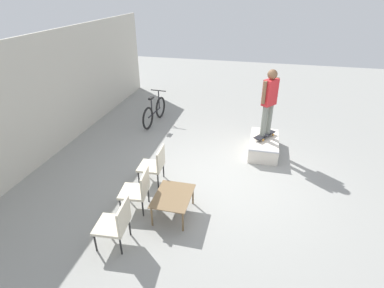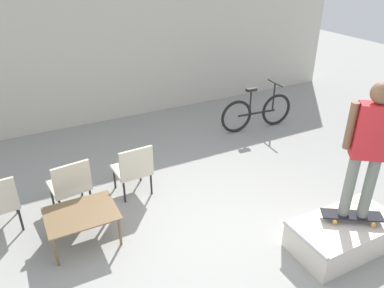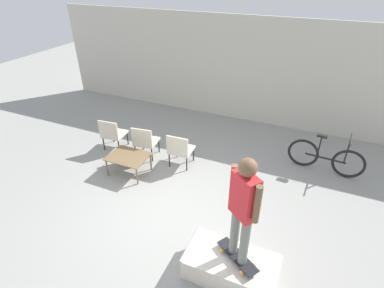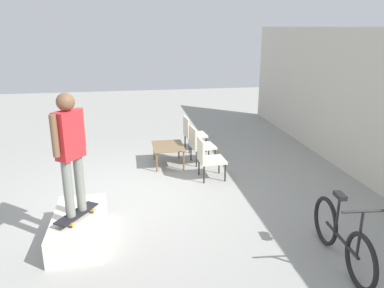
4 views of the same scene
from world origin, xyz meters
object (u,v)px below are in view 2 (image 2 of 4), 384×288
(skateboard_on_ramp, at_px, (352,215))
(bicycle, at_px, (257,112))
(patio_chair_center, at_px, (70,184))
(coffee_table, at_px, (81,216))
(skate_ramp_box, at_px, (344,234))
(person_skater, at_px, (370,143))
(patio_chair_right, at_px, (133,168))

(skateboard_on_ramp, bearing_deg, bicycle, 105.90)
(patio_chair_center, bearing_deg, coffee_table, 82.49)
(skate_ramp_box, xyz_separation_m, bicycle, (1.15, 3.46, 0.18))
(coffee_table, relative_size, patio_chair_center, 1.04)
(bicycle, bearing_deg, skateboard_on_ramp, -102.80)
(skate_ramp_box, height_order, patio_chair_center, patio_chair_center)
(person_skater, bearing_deg, bicycle, 109.63)
(patio_chair_center, xyz_separation_m, patio_chair_right, (0.94, -0.00, 0.00))
(bicycle, bearing_deg, coffee_table, -151.25)
(skate_ramp_box, relative_size, skateboard_on_ramp, 1.93)
(skateboard_on_ramp, relative_size, patio_chair_center, 0.84)
(patio_chair_center, distance_m, bicycle, 4.22)
(coffee_table, distance_m, patio_chair_center, 0.71)
(skate_ramp_box, height_order, skateboard_on_ramp, skateboard_on_ramp)
(skateboard_on_ramp, distance_m, person_skater, 1.02)
(skate_ramp_box, relative_size, person_skater, 0.81)
(coffee_table, distance_m, patio_chair_right, 1.19)
(skate_ramp_box, distance_m, bicycle, 3.65)
(person_skater, bearing_deg, coffee_table, -171.58)
(patio_chair_center, bearing_deg, person_skater, 135.29)
(patio_chair_center, height_order, patio_chair_right, same)
(person_skater, height_order, patio_chair_center, person_skater)
(skateboard_on_ramp, height_order, bicycle, bicycle)
(patio_chair_right, bearing_deg, patio_chair_center, -2.53)
(person_skater, bearing_deg, skateboard_on_ramp, -53.05)
(person_skater, xyz_separation_m, bicycle, (1.08, 3.46, -1.12))
(coffee_table, xyz_separation_m, patio_chair_center, (0.01, 0.71, 0.07))
(patio_chair_right, bearing_deg, skateboard_on_ramp, 128.70)
(skateboard_on_ramp, height_order, coffee_table, skateboard_on_ramp)
(patio_chair_right, bearing_deg, bicycle, -162.67)
(coffee_table, relative_size, patio_chair_right, 1.04)
(person_skater, relative_size, patio_chair_center, 2.00)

